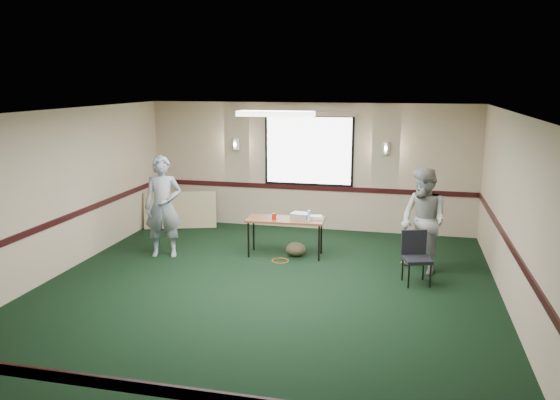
% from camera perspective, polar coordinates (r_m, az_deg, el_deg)
% --- Properties ---
extents(ground, '(8.00, 8.00, 0.00)m').
position_cam_1_polar(ground, '(8.23, -2.09, -10.10)').
color(ground, black).
rests_on(ground, ground).
extents(room_shell, '(8.00, 8.02, 8.00)m').
position_cam_1_polar(room_shell, '(9.79, 1.10, 3.18)').
color(room_shell, tan).
rests_on(room_shell, ground).
extents(folding_table, '(1.42, 0.64, 0.70)m').
position_cam_1_polar(folding_table, '(9.90, 0.56, -2.25)').
color(folding_table, '#512C17').
rests_on(folding_table, ground).
extents(projector, '(0.34, 0.29, 0.10)m').
position_cam_1_polar(projector, '(9.90, 2.11, -1.64)').
color(projector, '#95969D').
rests_on(projector, folding_table).
extents(game_console, '(0.25, 0.22, 0.06)m').
position_cam_1_polar(game_console, '(9.90, 3.77, -1.81)').
color(game_console, silver).
rests_on(game_console, folding_table).
extents(red_cup, '(0.08, 0.08, 0.12)m').
position_cam_1_polar(red_cup, '(9.78, -0.62, -1.75)').
color(red_cup, red).
rests_on(red_cup, folding_table).
extents(water_bottle, '(0.05, 0.05, 0.18)m').
position_cam_1_polar(water_bottle, '(9.75, 3.04, -1.63)').
color(water_bottle, '#96C2F5').
rests_on(water_bottle, folding_table).
extents(duffel_bag, '(0.41, 0.34, 0.26)m').
position_cam_1_polar(duffel_bag, '(10.00, 1.65, -5.17)').
color(duffel_bag, '#483E29').
rests_on(duffel_bag, ground).
extents(cable_coil, '(0.41, 0.41, 0.02)m').
position_cam_1_polar(cable_coil, '(9.77, 0.02, -6.36)').
color(cable_coil, '#BB4917').
rests_on(cable_coil, ground).
extents(folded_table, '(1.54, 0.70, 0.79)m').
position_cam_1_polar(folded_table, '(12.03, -10.38, -1.05)').
color(folded_table, tan).
rests_on(folded_table, ground).
extents(conference_chair, '(0.51, 0.52, 0.83)m').
position_cam_1_polar(conference_chair, '(8.90, 13.97, -5.39)').
color(conference_chair, black).
rests_on(conference_chair, ground).
extents(person_left, '(0.76, 0.59, 1.84)m').
position_cam_1_polar(person_left, '(10.05, -12.11, -0.68)').
color(person_left, '#426091').
rests_on(person_left, ground).
extents(person_right, '(1.07, 1.08, 1.76)m').
position_cam_1_polar(person_right, '(9.30, 14.76, -2.13)').
color(person_right, '#7D99C2').
rests_on(person_right, ground).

